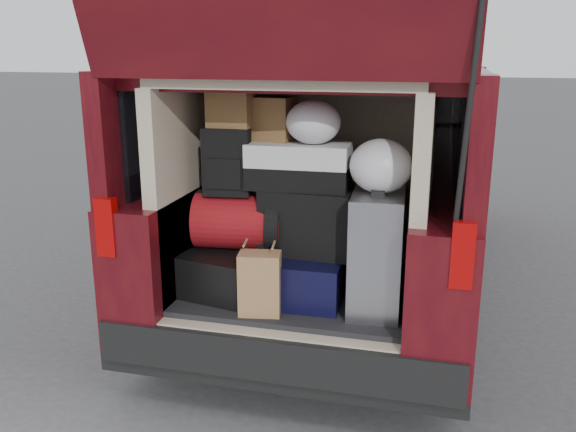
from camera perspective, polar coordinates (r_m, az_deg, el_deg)
name	(u,v)px	position (r m, az deg, el deg)	size (l,w,h in m)	color
ground	(289,395)	(3.57, 0.11, -16.41)	(80.00, 80.00, 0.00)	#3B3A3D
minivan	(346,173)	(4.95, 5.41, 4.03)	(1.90, 5.35, 2.77)	black
load_floor	(301,329)	(3.67, 1.19, -10.56)	(1.24, 1.05, 0.55)	black
black_hardshell	(235,267)	(3.52, -4.98, -4.82)	(0.44, 0.60, 0.24)	black
navy_hardshell	(304,273)	(3.41, 1.48, -5.40)	(0.46, 0.56, 0.25)	black
silver_roller	(376,253)	(3.19, 8.26, -3.41)	(0.26, 0.42, 0.63)	silver
kraft_bag	(260,284)	(3.16, -2.65, -6.34)	(0.21, 0.14, 0.33)	#AC744D
red_duffel	(240,221)	(3.43, -4.52, -0.45)	(0.49, 0.32, 0.32)	maroon
black_soft_case	(309,220)	(3.34, 1.96, -0.41)	(0.50, 0.30, 0.36)	black
backpack	(228,161)	(3.34, -5.66, 5.13)	(0.26, 0.16, 0.37)	black
twotone_duffel	(299,165)	(3.29, 1.04, 4.75)	(0.54, 0.28, 0.24)	silver
grocery_sack_lower	(232,107)	(3.33, -5.28, 10.14)	(0.23, 0.19, 0.21)	brown
grocery_sack_upper	(272,119)	(3.36, -1.48, 9.11)	(0.24, 0.19, 0.24)	brown
plastic_bag_center	(313,122)	(3.21, 2.39, 8.76)	(0.29, 0.27, 0.23)	silver
plastic_bag_right	(381,166)	(3.09, 8.69, 4.65)	(0.32, 0.30, 0.27)	silver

